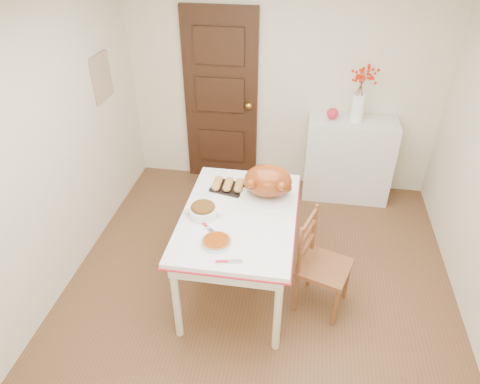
% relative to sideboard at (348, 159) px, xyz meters
% --- Properties ---
extents(floor, '(3.50, 4.00, 0.00)m').
position_rel_sideboard_xyz_m(floor, '(-0.81, -1.78, -0.48)').
color(floor, '#55371E').
rests_on(floor, ground).
extents(wall_back, '(3.50, 0.00, 2.50)m').
position_rel_sideboard_xyz_m(wall_back, '(-0.81, 0.22, 0.77)').
color(wall_back, beige).
rests_on(wall_back, ground).
extents(wall_left, '(0.00, 4.00, 2.50)m').
position_rel_sideboard_xyz_m(wall_left, '(-2.56, -1.78, 0.77)').
color(wall_left, beige).
rests_on(wall_left, ground).
extents(door_back, '(0.85, 0.06, 2.06)m').
position_rel_sideboard_xyz_m(door_back, '(-1.51, 0.19, 0.55)').
color(door_back, black).
rests_on(door_back, ground).
extents(photo_board, '(0.03, 0.35, 0.45)m').
position_rel_sideboard_xyz_m(photo_board, '(-2.54, -0.58, 1.02)').
color(photo_board, tan).
rests_on(photo_board, ground).
extents(sideboard, '(0.96, 0.43, 0.96)m').
position_rel_sideboard_xyz_m(sideboard, '(0.00, 0.00, 0.00)').
color(sideboard, silver).
rests_on(sideboard, floor).
extents(kitchen_table, '(0.94, 1.37, 0.82)m').
position_rel_sideboard_xyz_m(kitchen_table, '(-0.99, -1.68, -0.07)').
color(kitchen_table, white).
rests_on(kitchen_table, floor).
extents(chair_oak, '(0.50, 0.50, 0.90)m').
position_rel_sideboard_xyz_m(chair_oak, '(-0.26, -1.78, -0.03)').
color(chair_oak, brown).
rests_on(chair_oak, floor).
extents(berry_vase, '(0.32, 0.32, 0.61)m').
position_rel_sideboard_xyz_m(berry_vase, '(0.02, 0.00, 0.79)').
color(berry_vase, white).
rests_on(berry_vase, sideboard).
extents(apple, '(0.12, 0.12, 0.12)m').
position_rel_sideboard_xyz_m(apple, '(-0.24, 0.00, 0.54)').
color(apple, red).
rests_on(apple, sideboard).
extents(turkey_platter, '(0.53, 0.45, 0.30)m').
position_rel_sideboard_xyz_m(turkey_platter, '(-0.79, -1.40, 0.49)').
color(turkey_platter, '#A24418').
rests_on(turkey_platter, kitchen_table).
extents(pumpkin_pie, '(0.25, 0.25, 0.05)m').
position_rel_sideboard_xyz_m(pumpkin_pie, '(-1.10, -2.07, 0.37)').
color(pumpkin_pie, '#853107').
rests_on(pumpkin_pie, kitchen_table).
extents(stuffing_dish, '(0.31, 0.26, 0.11)m').
position_rel_sideboard_xyz_m(stuffing_dish, '(-1.27, -1.75, 0.40)').
color(stuffing_dish, '#5B3513').
rests_on(stuffing_dish, kitchen_table).
extents(rolls_tray, '(0.32, 0.28, 0.08)m').
position_rel_sideboard_xyz_m(rolls_tray, '(-1.14, -1.33, 0.38)').
color(rolls_tray, '#C88843').
rests_on(rolls_tray, kitchen_table).
extents(pie_server, '(0.20, 0.09, 0.01)m').
position_rel_sideboard_xyz_m(pie_server, '(-0.97, -2.25, 0.35)').
color(pie_server, silver).
rests_on(pie_server, kitchen_table).
extents(carving_knife, '(0.20, 0.20, 0.01)m').
position_rel_sideboard_xyz_m(carving_knife, '(-1.19, -1.91, 0.35)').
color(carving_knife, silver).
rests_on(carving_knife, kitchen_table).
extents(drinking_glass, '(0.07, 0.07, 0.10)m').
position_rel_sideboard_xyz_m(drinking_glass, '(-0.91, -1.18, 0.39)').
color(drinking_glass, white).
rests_on(drinking_glass, kitchen_table).
extents(shaker_pair, '(0.09, 0.04, 0.08)m').
position_rel_sideboard_xyz_m(shaker_pair, '(-0.68, -1.12, 0.38)').
color(shaker_pair, white).
rests_on(shaker_pair, kitchen_table).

